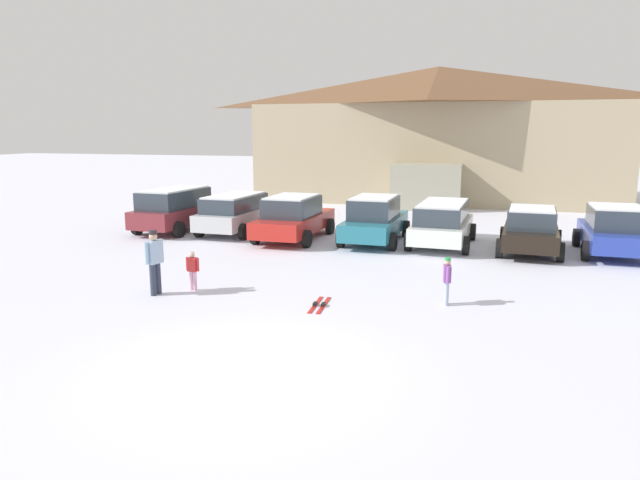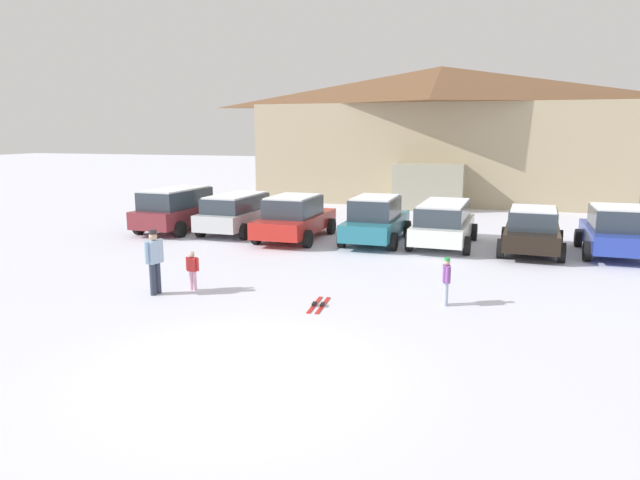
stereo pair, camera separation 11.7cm
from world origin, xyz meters
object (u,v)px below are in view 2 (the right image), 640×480
at_px(parked_red_sedan, 295,217).
at_px(skier_child_in_red_jacket, 193,268).
at_px(parked_teal_hatchback, 376,219).
at_px(parked_maroon_van, 177,208).
at_px(skier_child_in_purple_jacket, 446,279).
at_px(skier_adult_in_blue_parka, 154,258).
at_px(parked_black_sedan, 532,230).
at_px(parked_blue_hatchback, 617,231).
at_px(parked_white_suv, 444,222).
at_px(pair_of_skis, 319,305).
at_px(ski_lodge, 439,133).
at_px(parked_silver_wagon, 237,212).

bearing_deg(parked_red_sedan, skier_child_in_red_jacket, -90.95).
relative_size(parked_red_sedan, parked_teal_hatchback, 1.02).
relative_size(parked_maroon_van, skier_child_in_red_jacket, 4.19).
relative_size(parked_teal_hatchback, skier_child_in_purple_jacket, 3.95).
bearing_deg(skier_adult_in_blue_parka, skier_child_in_red_jacket, 40.57).
distance_m(parked_black_sedan, parked_blue_hatchback, 2.69).
xyz_separation_m(parked_white_suv, parked_blue_hatchback, (5.66, -0.02, -0.03)).
bearing_deg(pair_of_skis, parked_teal_hatchback, 92.25).
xyz_separation_m(parked_teal_hatchback, parked_white_suv, (2.47, 0.09, 0.00)).
relative_size(parked_maroon_van, pair_of_skis, 3.23).
relative_size(ski_lodge, skier_adult_in_blue_parka, 12.69).
relative_size(skier_adult_in_blue_parka, pair_of_skis, 1.23).
bearing_deg(pair_of_skis, parked_maroon_van, 136.76).
bearing_deg(skier_child_in_red_jacket, parked_red_sedan, 89.05).
distance_m(skier_adult_in_blue_parka, pair_of_skis, 4.37).
bearing_deg(parked_silver_wagon, parked_teal_hatchback, -2.42).
distance_m(parked_maroon_van, parked_silver_wagon, 2.63).
height_order(parked_red_sedan, pair_of_skis, parked_red_sedan).
bearing_deg(skier_adult_in_blue_parka, parked_white_suv, 53.26).
distance_m(parked_teal_hatchback, parked_blue_hatchback, 8.13).
xyz_separation_m(ski_lodge, skier_child_in_purple_jacket, (2.48, -22.27, -3.34)).
distance_m(parked_silver_wagon, parked_black_sedan, 11.29).
xyz_separation_m(skier_adult_in_blue_parka, pair_of_skis, (4.26, 0.31, -0.92)).
bearing_deg(parked_black_sedan, parked_white_suv, 172.51).
relative_size(parked_red_sedan, skier_child_in_purple_jacket, 4.03).
bearing_deg(parked_black_sedan, skier_adult_in_blue_parka, -138.94).
height_order(parked_teal_hatchback, skier_adult_in_blue_parka, parked_teal_hatchback).
height_order(parked_red_sedan, parked_teal_hatchback, parked_teal_hatchback).
height_order(parked_maroon_van, parked_red_sedan, parked_maroon_van).
bearing_deg(parked_black_sedan, parked_blue_hatchback, 7.94).
height_order(parked_red_sedan, skier_adult_in_blue_parka, parked_red_sedan).
height_order(skier_child_in_purple_jacket, pair_of_skis, skier_child_in_purple_jacket).
height_order(parked_silver_wagon, skier_adult_in_blue_parka, skier_adult_in_blue_parka).
height_order(parked_white_suv, skier_adult_in_blue_parka, skier_adult_in_blue_parka).
xyz_separation_m(skier_child_in_red_jacket, skier_child_in_purple_jacket, (6.43, 0.62, 0.07)).
relative_size(skier_adult_in_blue_parka, skier_child_in_purple_jacket, 1.43).
distance_m(ski_lodge, parked_red_sedan, 16.13).
bearing_deg(parked_maroon_van, parked_blue_hatchback, 0.13).
relative_size(parked_white_suv, parked_blue_hatchback, 1.15).
height_order(parked_red_sedan, skier_child_in_red_jacket, parked_red_sedan).
bearing_deg(skier_adult_in_blue_parka, skier_child_in_purple_jacket, 9.86).
relative_size(parked_red_sedan, parked_white_suv, 1.02).
bearing_deg(skier_child_in_red_jacket, ski_lodge, 80.21).
distance_m(parked_silver_wagon, parked_blue_hatchback, 13.93).
height_order(parked_black_sedan, skier_child_in_purple_jacket, parked_black_sedan).
bearing_deg(skier_child_in_purple_jacket, skier_adult_in_blue_parka, -170.14).
bearing_deg(ski_lodge, skier_child_in_red_jacket, -99.79).
bearing_deg(parked_maroon_van, skier_child_in_purple_jacket, -32.06).
xyz_separation_m(parked_maroon_van, skier_child_in_purple_jacket, (11.63, -7.28, -0.29)).
relative_size(parked_maroon_van, parked_blue_hatchback, 1.09).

